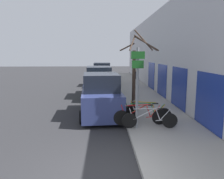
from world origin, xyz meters
name	(u,v)px	position (x,y,z in m)	size (l,w,h in m)	color
ground_plane	(103,96)	(0.00, 11.20, 0.00)	(80.00, 80.00, 0.00)	#28282B
sidewalk_curb	(132,89)	(2.60, 14.00, 0.07)	(3.20, 32.00, 0.15)	gray
building_facade	(153,53)	(4.35, 13.92, 3.22)	(0.23, 32.00, 6.50)	#BCBCC1
signpost	(137,84)	(1.37, 3.39, 1.95)	(0.53, 0.12, 3.24)	gray
bicycle_0	(150,119)	(1.89, 3.32, 0.52)	(2.27, 0.44, 0.86)	black
bicycle_1	(141,116)	(1.59, 3.74, 0.54)	(2.30, 0.44, 0.91)	black
bicycle_2	(145,113)	(1.86, 4.18, 0.53)	(2.33, 0.44, 0.88)	black
bicycle_3	(147,112)	(2.01, 4.42, 0.52)	(1.97, 1.10, 0.87)	black
parked_car_0	(101,97)	(-0.10, 5.75, 0.99)	(2.31, 4.38, 2.18)	navy
parked_car_1	(99,83)	(-0.32, 10.91, 1.00)	(2.30, 4.76, 2.24)	#144728
parked_car_2	(102,75)	(-0.09, 16.62, 1.03)	(1.98, 4.29, 2.29)	#51565B
pedestrian_near	(136,77)	(2.97, 14.21, 1.09)	(0.42, 0.36, 1.64)	#1E2338
street_tree	(135,72)	(1.68, 6.06, 2.20)	(2.06, 1.23, 4.21)	#3D2D23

